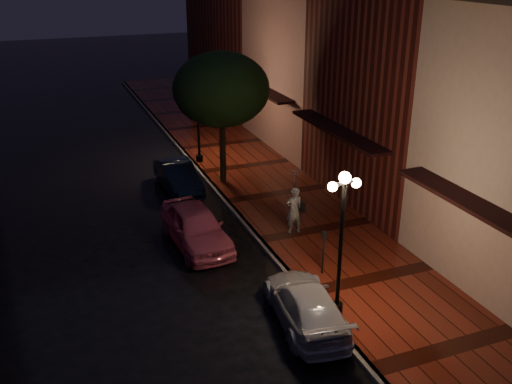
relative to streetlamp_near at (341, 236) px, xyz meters
name	(u,v)px	position (x,y,z in m)	size (l,w,h in m)	color
ground	(260,243)	(-0.35, 5.00, -2.60)	(120.00, 120.00, 0.00)	black
sidewalk	(316,231)	(1.90, 5.00, -2.53)	(4.50, 60.00, 0.15)	#44150C
curb	(260,241)	(-0.35, 5.00, -2.53)	(0.25, 60.00, 0.15)	#595451
storefront_mid	(406,68)	(6.65, 7.00, 2.90)	(5.00, 8.00, 11.00)	#511914
storefront_far	(313,61)	(6.65, 15.00, 1.90)	(5.00, 8.00, 9.00)	#8C5951
storefront_extra	(246,30)	(6.65, 25.00, 2.40)	(5.00, 12.00, 10.00)	#511914
streetlamp_near	(341,236)	(0.00, 0.00, 0.00)	(0.96, 0.36, 4.31)	black
streetlamp_far	(198,113)	(0.00, 14.00, 0.00)	(0.96, 0.36, 4.31)	black
street_tree	(222,92)	(0.26, 10.99, 1.64)	(4.16, 4.16, 5.80)	black
pink_car	(196,227)	(-2.52, 5.74, -1.88)	(1.71, 4.25, 1.45)	#CC546F
navy_car	(178,176)	(-1.83, 11.05, -1.97)	(1.34, 3.84, 1.27)	black
silver_car	(306,305)	(-0.95, 0.09, -2.01)	(1.66, 4.08, 1.18)	#BAB9C1
woman_with_umbrella	(295,191)	(1.02, 5.12, -0.81)	(1.03, 1.05, 2.48)	white
parking_meter	(324,248)	(0.65, 2.11, -1.55)	(0.15, 0.12, 1.49)	black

